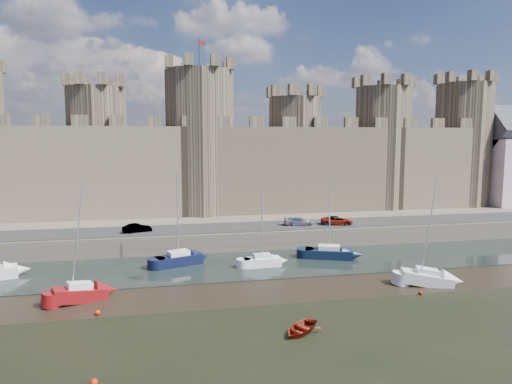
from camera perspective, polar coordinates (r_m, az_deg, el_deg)
ground at (r=30.99m, az=-2.88°, el=-21.66°), size 160.00×160.00×0.00m
water_channel at (r=53.19m, az=-6.83°, el=-9.34°), size 160.00×12.00×0.08m
quay at (r=88.09m, az=-8.78°, el=-2.13°), size 160.00×60.00×2.50m
road at (r=62.29m, az=-7.63°, el=-4.59°), size 160.00×7.00×0.10m
castle at (r=75.09m, az=-8.96°, el=4.34°), size 108.50×11.00×29.00m
car_1 at (r=61.34m, az=-14.64°, el=-4.40°), size 3.88×2.23×1.21m
car_2 at (r=64.31m, az=5.39°, el=-3.69°), size 4.50×2.51×1.23m
car_3 at (r=65.53m, az=10.07°, el=-3.55°), size 4.87×3.11×1.25m
sailboat_1 at (r=54.16m, az=-9.65°, el=-8.22°), size 5.75×3.84×10.75m
sailboat_2 at (r=52.94m, az=0.75°, el=-8.55°), size 4.35×1.85×9.24m
sailboat_3 at (r=57.14m, az=9.10°, el=-7.47°), size 6.14×4.13×10.04m
sailboat_4 at (r=45.25m, az=-21.13°, el=-11.66°), size 5.07×3.46×11.05m
sailboat_5 at (r=49.81m, az=20.56°, el=-9.97°), size 5.35×3.41×10.77m
dinghy_4 at (r=36.21m, az=5.57°, el=-16.71°), size 4.06×3.92×0.69m
buoy_1 at (r=41.58m, az=-19.19°, el=-14.06°), size 0.46×0.46×0.46m
buoy_3 at (r=46.75m, az=19.87°, el=-11.77°), size 0.41×0.41×0.41m
buoy_4 at (r=31.03m, az=-19.59°, el=-21.52°), size 0.48×0.48×0.48m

